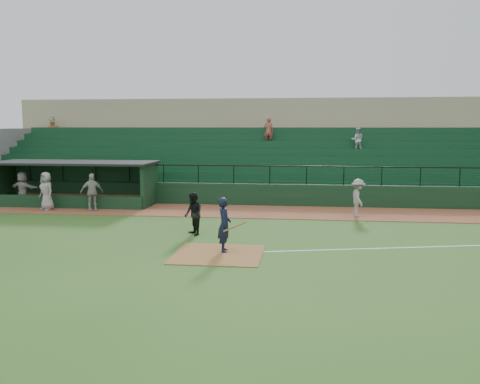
# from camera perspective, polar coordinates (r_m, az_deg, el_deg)

# --- Properties ---
(ground) EXTENTS (90.00, 90.00, 0.00)m
(ground) POSITION_cam_1_polar(r_m,az_deg,el_deg) (18.71, -1.92, -6.19)
(ground) COLOR #2B521A
(ground) RESTS_ON ground
(warning_track) EXTENTS (40.00, 4.00, 0.03)m
(warning_track) POSITION_cam_1_polar(r_m,az_deg,el_deg) (26.49, 0.81, -2.15)
(warning_track) COLOR brown
(warning_track) RESTS_ON ground
(home_plate_dirt) EXTENTS (3.00, 3.00, 0.03)m
(home_plate_dirt) POSITION_cam_1_polar(r_m,az_deg,el_deg) (17.75, -2.43, -6.89)
(home_plate_dirt) COLOR brown
(home_plate_dirt) RESTS_ON ground
(foul_line) EXTENTS (17.49, 4.44, 0.01)m
(foul_line) POSITION_cam_1_polar(r_m,az_deg,el_deg) (20.31, 21.67, -5.62)
(foul_line) COLOR white
(foul_line) RESTS_ON ground
(stadium_structure) EXTENTS (38.00, 13.08, 6.40)m
(stadium_structure) POSITION_cam_1_polar(r_m,az_deg,el_deg) (34.61, 2.37, 3.88)
(stadium_structure) COLOR black
(stadium_structure) RESTS_ON ground
(dugout) EXTENTS (8.90, 3.20, 2.42)m
(dugout) POSITION_cam_1_polar(r_m,az_deg,el_deg) (30.44, -17.41, 1.25)
(dugout) COLOR black
(dugout) RESTS_ON ground
(batter_at_plate) EXTENTS (1.07, 0.76, 1.93)m
(batter_at_plate) POSITION_cam_1_polar(r_m,az_deg,el_deg) (17.90, -1.74, -3.66)
(batter_at_plate) COLOR black
(batter_at_plate) RESTS_ON ground
(umpire) EXTENTS (1.00, 1.06, 1.72)m
(umpire) POSITION_cam_1_polar(r_m,az_deg,el_deg) (20.78, -5.19, -2.44)
(umpire) COLOR black
(umpire) RESTS_ON ground
(runner) EXTENTS (0.83, 1.26, 1.83)m
(runner) POSITION_cam_1_polar(r_m,az_deg,el_deg) (25.38, 12.92, -0.64)
(runner) COLOR gray
(runner) RESTS_ON warning_track
(dugout_player_a) EXTENTS (1.22, 0.96, 1.93)m
(dugout_player_a) POSITION_cam_1_polar(r_m,az_deg,el_deg) (27.60, -16.08, -0.00)
(dugout_player_a) COLOR #A7A29C
(dugout_player_a) RESTS_ON warning_track
(dugout_player_b) EXTENTS (1.15, 1.03, 1.98)m
(dugout_player_b) POSITION_cam_1_polar(r_m,az_deg,el_deg) (28.56, -20.62, 0.10)
(dugout_player_b) COLOR gray
(dugout_player_b) RESTS_ON warning_track
(dugout_player_c) EXTENTS (1.84, 1.01, 1.89)m
(dugout_player_c) POSITION_cam_1_polar(r_m,az_deg,el_deg) (30.42, -22.88, 0.32)
(dugout_player_c) COLOR #9F9A94
(dugout_player_c) RESTS_ON warning_track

